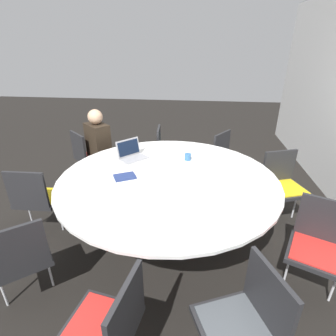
# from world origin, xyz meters

# --- Properties ---
(ground_plane) EXTENTS (16.00, 16.00, 0.00)m
(ground_plane) POSITION_xyz_m (0.00, 0.00, 0.00)
(ground_plane) COLOR black
(conference_table) EXTENTS (2.21, 2.21, 0.76)m
(conference_table) POSITION_xyz_m (0.00, 0.00, 0.67)
(conference_table) COLOR #B7B7BC
(conference_table) RESTS_ON ground_plane
(chair_0) EXTENTS (0.61, 0.61, 0.84)m
(chair_0) POSITION_xyz_m (-1.10, -1.33, 0.50)
(chair_0) COLOR #262628
(chair_0) RESTS_ON ground_plane
(chair_1) EXTENTS (0.43, 0.45, 0.84)m
(chair_1) POSITION_xyz_m (0.11, -1.42, 0.50)
(chair_1) COLOR #262628
(chair_1) RESTS_ON ground_plane
(chair_2) EXTENTS (0.60, 0.61, 0.84)m
(chair_2) POSITION_xyz_m (0.96, -1.05, 0.50)
(chair_2) COLOR #262628
(chair_2) RESTS_ON ground_plane
(chair_3) EXTENTS (0.51, 0.49, 0.84)m
(chair_3) POSITION_xyz_m (1.41, -0.19, 0.50)
(chair_3) COLOR #262628
(chair_3) RESTS_ON ground_plane
(chair_4) EXTENTS (0.57, 0.56, 0.84)m
(chair_4) POSITION_xyz_m (1.28, 0.62, 0.50)
(chair_4) COLOR #262628
(chair_4) RESTS_ON ground_plane
(chair_5) EXTENTS (0.57, 0.58, 0.84)m
(chair_5) POSITION_xyz_m (0.53, 1.32, 0.50)
(chair_5) COLOR #262628
(chair_5) RESTS_ON ground_plane
(chair_6) EXTENTS (0.54, 0.55, 0.84)m
(chair_6) POSITION_xyz_m (-0.54, 1.32, 0.50)
(chair_6) COLOR #262628
(chair_6) RESTS_ON ground_plane
(chair_7) EXTENTS (0.60, 0.59, 0.84)m
(chair_7) POSITION_xyz_m (-1.21, 0.74, 0.50)
(chair_7) COLOR #262628
(chair_7) RESTS_ON ground_plane
(chair_8) EXTENTS (0.47, 0.45, 0.84)m
(chair_8) POSITION_xyz_m (-1.41, -0.18, 0.50)
(chair_8) COLOR #262628
(chair_8) RESTS_ON ground_plane
(person_0) EXTENTS (0.40, 0.41, 1.19)m
(person_0) POSITION_xyz_m (-1.00, -1.09, 0.69)
(person_0) COLOR #2D2319
(person_0) RESTS_ON ground_plane
(laptop) EXTENTS (0.38, 0.37, 0.21)m
(laptop) POSITION_xyz_m (-0.44, -0.49, 0.81)
(laptop) COLOR #99999E
(laptop) RESTS_ON conference_table
(spiral_notebook) EXTENTS (0.23, 0.26, 0.02)m
(spiral_notebook) POSITION_xyz_m (0.06, -0.43, 0.77)
(spiral_notebook) COLOR navy
(spiral_notebook) RESTS_ON conference_table
(coffee_cup) EXTENTS (0.07, 0.07, 0.08)m
(coffee_cup) POSITION_xyz_m (-0.46, 0.18, 0.79)
(coffee_cup) COLOR #33669E
(coffee_cup) RESTS_ON conference_table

